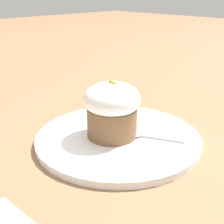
% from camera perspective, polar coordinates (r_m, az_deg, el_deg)
% --- Properties ---
extents(ground_plane, '(4.00, 4.00, 0.00)m').
position_cam_1_polar(ground_plane, '(0.48, 1.10, -5.42)').
color(ground_plane, '#846042').
extents(dessert_plate, '(0.25, 0.25, 0.01)m').
position_cam_1_polar(dessert_plate, '(0.48, 1.11, -4.85)').
color(dessert_plate, white).
rests_on(dessert_plate, ground_plane).
extents(carrot_cake, '(0.08, 0.08, 0.09)m').
position_cam_1_polar(carrot_cake, '(0.46, 0.00, 0.61)').
color(carrot_cake, brown).
rests_on(carrot_cake, dessert_plate).
extents(spoon, '(0.11, 0.07, 0.01)m').
position_cam_1_polar(spoon, '(0.48, 3.86, -3.80)').
color(spoon, silver).
rests_on(spoon, dessert_plate).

